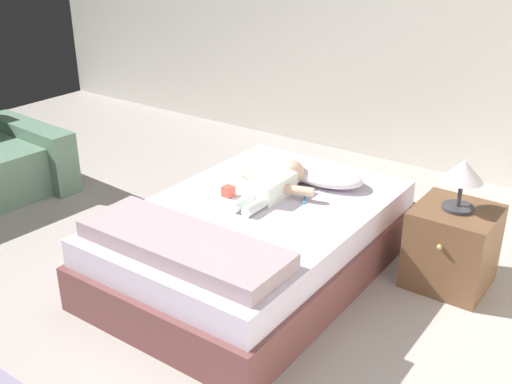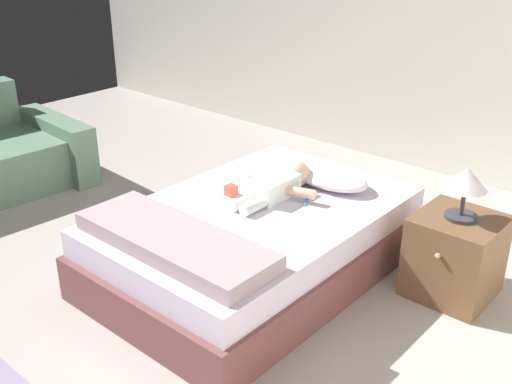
% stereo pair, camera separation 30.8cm
% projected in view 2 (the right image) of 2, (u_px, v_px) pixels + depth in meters
% --- Properties ---
extents(ground_plane, '(8.00, 8.00, 0.00)m').
position_uv_depth(ground_plane, '(132.00, 312.00, 3.29)').
color(ground_plane, '#B1A6A0').
extents(bed, '(1.25, 1.88, 0.42)m').
position_uv_depth(bed, '(256.00, 241.00, 3.59)').
color(bed, brown).
rests_on(bed, ground_plane).
extents(pillow, '(0.54, 0.30, 0.11)m').
position_uv_depth(pillow, '(329.00, 177.00, 3.78)').
color(pillow, white).
rests_on(pillow, bed).
extents(baby, '(0.51, 0.62, 0.16)m').
position_uv_depth(baby, '(279.00, 185.00, 3.65)').
color(baby, white).
rests_on(baby, bed).
extents(toothbrush, '(0.09, 0.15, 0.02)m').
position_uv_depth(toothbrush, '(307.00, 199.00, 3.60)').
color(toothbrush, '#2E96D9').
rests_on(toothbrush, bed).
extents(nightstand, '(0.44, 0.47, 0.47)m').
position_uv_depth(nightstand, '(455.00, 256.00, 3.37)').
color(nightstand, brown).
rests_on(nightstand, ground_plane).
extents(lamp, '(0.23, 0.23, 0.29)m').
position_uv_depth(lamp, '(466.00, 182.00, 3.19)').
color(lamp, '#333338').
rests_on(lamp, nightstand).
extents(blanket, '(1.13, 0.39, 0.09)m').
position_uv_depth(blanket, '(174.00, 241.00, 3.05)').
color(blanket, '#AD959B').
rests_on(blanket, bed).
extents(toy_block, '(0.07, 0.07, 0.06)m').
position_uv_depth(toy_block, '(231.00, 190.00, 3.65)').
color(toy_block, '#D85542').
rests_on(toy_block, bed).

